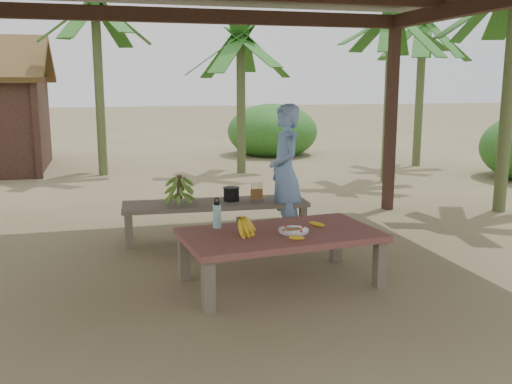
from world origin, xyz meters
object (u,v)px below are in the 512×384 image
object	(u,v)px
cooking_pot	(231,194)
woman	(285,172)
work_table	(280,238)
water_flask	(217,215)
bench	(216,206)
ripe_banana_bunch	(238,225)
plate	(293,231)

from	to	relation	value
cooking_pot	woman	world-z (taller)	woman
work_table	water_flask	xyz separation A→B (m)	(-0.54, 0.30, 0.19)
water_flask	cooking_pot	world-z (taller)	water_flask
cooking_pot	woman	bearing A→B (deg)	-19.60
bench	cooking_pot	size ratio (longest dim) A/B	11.84
bench	work_table	bearing A→B (deg)	-77.13
ripe_banana_bunch	cooking_pot	world-z (taller)	ripe_banana_bunch
plate	woman	xyz separation A→B (m)	(0.42, 1.57, 0.29)
ripe_banana_bunch	woman	distance (m)	1.79
work_table	bench	xyz separation A→B (m)	(-0.28, 1.70, -0.04)
cooking_pot	bench	bearing A→B (deg)	-173.88
work_table	water_flask	world-z (taller)	water_flask
work_table	bench	bearing A→B (deg)	93.68
work_table	ripe_banana_bunch	xyz separation A→B (m)	(-0.40, -0.00, 0.16)
ripe_banana_bunch	plate	world-z (taller)	ripe_banana_bunch
work_table	cooking_pot	bearing A→B (deg)	86.98
work_table	woman	bearing A→B (deg)	64.91
bench	cooking_pot	world-z (taller)	cooking_pot
bench	cooking_pot	distance (m)	0.24
bench	water_flask	xyz separation A→B (m)	(-0.26, -1.40, 0.23)
ripe_banana_bunch	woman	xyz separation A→B (m)	(0.93, 1.51, 0.22)
bench	water_flask	size ratio (longest dim) A/B	7.60
ripe_banana_bunch	work_table	bearing A→B (deg)	0.52
work_table	woman	size ratio (longest dim) A/B	1.17
work_table	cooking_pot	world-z (taller)	cooking_pot
plate	woman	size ratio (longest dim) A/B	0.17
work_table	ripe_banana_bunch	world-z (taller)	ripe_banana_bunch
bench	plate	distance (m)	1.81
bench	cooking_pot	bearing A→B (deg)	9.56
water_flask	woman	world-z (taller)	woman
water_flask	plate	bearing A→B (deg)	-28.98
plate	cooking_pot	xyz separation A→B (m)	(-0.19, 1.78, 0.01)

